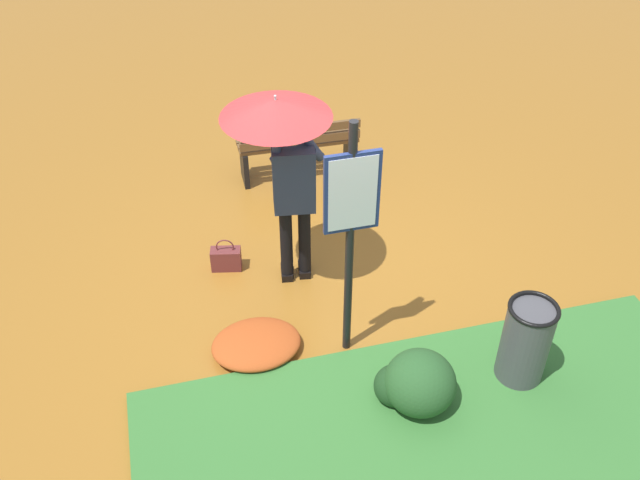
{
  "coord_description": "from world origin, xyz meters",
  "views": [
    {
      "loc": [
        1.22,
        5.08,
        4.79
      ],
      "look_at": [
        0.02,
        0.38,
        0.85
      ],
      "focal_mm": 40.02,
      "sensor_mm": 36.0,
      "label": 1
    }
  ],
  "objects_px": {
    "park_bench": "(298,146)",
    "person_with_umbrella": "(284,145)",
    "info_sign_post": "(351,219)",
    "trash_bin": "(525,343)",
    "handbag": "(226,258)"
  },
  "relations": [
    {
      "from": "info_sign_post",
      "to": "person_with_umbrella",
      "type": "bearing_deg",
      "value": -73.41
    },
    {
      "from": "person_with_umbrella",
      "to": "handbag",
      "type": "xyz_separation_m",
      "value": [
        0.58,
        -0.31,
        -1.42
      ]
    },
    {
      "from": "park_bench",
      "to": "trash_bin",
      "type": "relative_size",
      "value": 1.68
    },
    {
      "from": "info_sign_post",
      "to": "trash_bin",
      "type": "xyz_separation_m",
      "value": [
        -1.33,
        0.69,
        -1.03
      ]
    },
    {
      "from": "park_bench",
      "to": "trash_bin",
      "type": "distance_m",
      "value": 3.67
    },
    {
      "from": "park_bench",
      "to": "person_with_umbrella",
      "type": "bearing_deg",
      "value": 73.89
    },
    {
      "from": "handbag",
      "to": "trash_bin",
      "type": "relative_size",
      "value": 0.44
    },
    {
      "from": "park_bench",
      "to": "handbag",
      "type": "bearing_deg",
      "value": 53.38
    },
    {
      "from": "info_sign_post",
      "to": "handbag",
      "type": "bearing_deg",
      "value": -56.54
    },
    {
      "from": "trash_bin",
      "to": "person_with_umbrella",
      "type": "bearing_deg",
      "value": -46.48
    },
    {
      "from": "info_sign_post",
      "to": "park_bench",
      "type": "relative_size",
      "value": 1.64
    },
    {
      "from": "person_with_umbrella",
      "to": "handbag",
      "type": "bearing_deg",
      "value": -28.18
    },
    {
      "from": "person_with_umbrella",
      "to": "park_bench",
      "type": "bearing_deg",
      "value": -106.11
    },
    {
      "from": "park_bench",
      "to": "info_sign_post",
      "type": "bearing_deg",
      "value": 85.78
    },
    {
      "from": "person_with_umbrella",
      "to": "park_bench",
      "type": "height_order",
      "value": "person_with_umbrella"
    }
  ]
}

